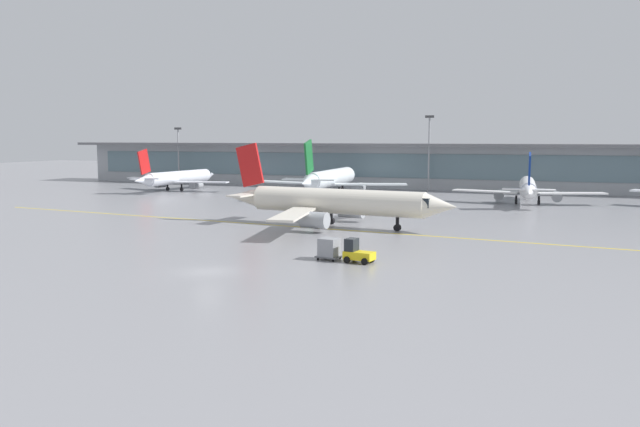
# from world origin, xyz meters

# --- Properties ---
(ground_plane) EXTENTS (400.00, 400.00, 0.00)m
(ground_plane) POSITION_xyz_m (0.00, 0.00, 0.00)
(ground_plane) COLOR gray
(taxiway_centreline_stripe) EXTENTS (109.53, 10.87, 0.01)m
(taxiway_centreline_stripe) POSITION_xyz_m (0.98, 26.86, 0.00)
(taxiway_centreline_stripe) COLOR yellow
(taxiway_centreline_stripe) RESTS_ON ground_plane
(terminal_concourse) EXTENTS (175.12, 11.00, 9.60)m
(terminal_concourse) POSITION_xyz_m (0.00, 91.81, 4.92)
(terminal_concourse) COLOR #9EA3A8
(terminal_concourse) RESTS_ON ground_plane
(gate_airplane_0) EXTENTS (24.35, 26.25, 8.69)m
(gate_airplane_0) POSITION_xyz_m (-48.12, 69.13, 2.61)
(gate_airplane_0) COLOR silver
(gate_airplane_0) RESTS_ON ground_plane
(gate_airplane_1) EXTENTS (29.57, 31.84, 10.55)m
(gate_airplane_1) POSITION_xyz_m (-14.77, 69.33, 3.16)
(gate_airplane_1) COLOR white
(gate_airplane_1) RESTS_ON ground_plane
(gate_airplane_2) EXTENTS (24.38, 26.29, 8.71)m
(gate_airplane_2) POSITION_xyz_m (20.81, 66.97, 2.61)
(gate_airplane_2) COLOR white
(gate_airplane_2) RESTS_ON ground_plane
(taxiing_regional_jet) EXTENTS (30.78, 28.49, 10.19)m
(taxiing_regional_jet) POSITION_xyz_m (0.59, 28.90, 3.06)
(taxiing_regional_jet) COLOR silver
(taxiing_regional_jet) RESTS_ON ground_plane
(baggage_tug) EXTENTS (2.77, 1.92, 2.10)m
(baggage_tug) POSITION_xyz_m (10.14, 8.14, 0.89)
(baggage_tug) COLOR yellow
(baggage_tug) RESTS_ON ground_plane
(cargo_dolly_lead) EXTENTS (2.30, 1.88, 1.94)m
(cargo_dolly_lead) POSITION_xyz_m (7.40, 8.53, 1.05)
(cargo_dolly_lead) COLOR #595B60
(cargo_dolly_lead) RESTS_ON ground_plane
(apron_light_mast_0) EXTENTS (1.80, 0.36, 13.16)m
(apron_light_mast_0) POSITION_xyz_m (-58.56, 85.47, 7.26)
(apron_light_mast_0) COLOR gray
(apron_light_mast_0) RESTS_ON ground_plane
(apron_light_mast_1) EXTENTS (1.80, 0.36, 15.25)m
(apron_light_mast_1) POSITION_xyz_m (0.49, 85.45, 8.32)
(apron_light_mast_1) COLOR gray
(apron_light_mast_1) RESTS_ON ground_plane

